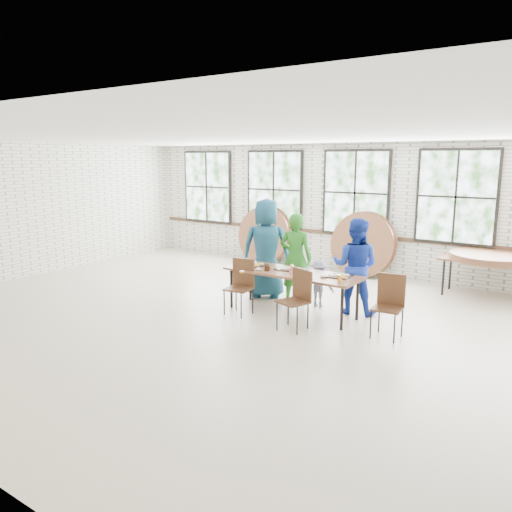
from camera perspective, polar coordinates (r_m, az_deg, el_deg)
The scene contains 13 objects.
room at distance 11.72m, azimuth 11.30°, elevation 6.86°, with size 12.00×12.00×12.00m.
dining_table at distance 8.57m, azimuth 4.14°, elevation -2.14°, with size 2.41×0.84×0.74m.
chair_near_left at distance 8.62m, azimuth -1.72°, elevation -2.93°, with size 0.47×0.46×0.95m.
chair_near_right at distance 7.84m, azimuth 4.76°, elevation -4.38°, with size 0.53×0.52×0.95m.
chair_spare at distance 7.76m, azimuth 14.99°, elevation -4.89°, with size 0.45×0.44×0.95m.
adult_teal at distance 9.55m, azimuth 1.17°, elevation 0.88°, with size 0.93×0.61×1.91m, color #184C5D.
adult_green at distance 9.24m, azimuth 4.55°, elevation -0.23°, with size 0.61×0.40×1.68m, color #226C1C.
toddler at distance 9.10m, azimuth 7.20°, elevation -3.10°, with size 0.56×0.32×0.86m, color #111C37.
adult_blue at distance 8.72m, azimuth 11.27°, elevation -1.14°, with size 0.81×0.63×1.66m, color #162F9B.
storage_table at distance 10.50m, azimuth 25.22°, elevation -0.74°, with size 1.83×0.83×0.74m.
tabletop_clutter at distance 8.48m, azimuth 4.55°, elevation -1.75°, with size 2.09×0.58×0.11m.
round_tops_stacked at distance 10.48m, azimuth 25.28°, elevation -0.11°, with size 1.50×1.50×0.13m.
round_tops_leaning at distance 12.08m, azimuth 6.28°, elevation 1.90°, with size 4.21×0.45×1.48m.
Camera 1 is at (4.60, -6.32, 2.63)m, focal length 35.00 mm.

